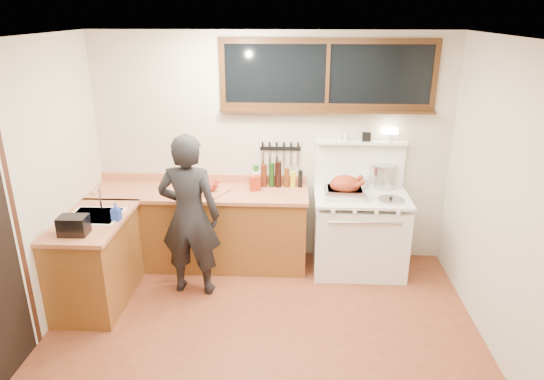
# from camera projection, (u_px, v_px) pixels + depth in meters

# --- Properties ---
(ground_plane) EXTENTS (4.00, 3.50, 0.02)m
(ground_plane) POSITION_uv_depth(u_px,v_px,m) (262.00, 345.00, 4.32)
(ground_plane) COLOR brown
(room_shell) EXTENTS (4.10, 3.60, 2.65)m
(room_shell) POSITION_uv_depth(u_px,v_px,m) (260.00, 168.00, 3.74)
(room_shell) COLOR beige
(room_shell) RESTS_ON ground
(counter_back) EXTENTS (2.44, 0.64, 1.00)m
(counter_back) POSITION_uv_depth(u_px,v_px,m) (201.00, 227.00, 5.55)
(counter_back) COLOR brown
(counter_back) RESTS_ON ground
(counter_left) EXTENTS (0.64, 1.09, 0.90)m
(counter_left) POSITION_uv_depth(u_px,v_px,m) (96.00, 260.00, 4.82)
(counter_left) COLOR brown
(counter_left) RESTS_ON ground
(sink_unit) EXTENTS (0.50, 0.45, 0.37)m
(sink_unit) POSITION_uv_depth(u_px,v_px,m) (96.00, 221.00, 4.76)
(sink_unit) COLOR white
(sink_unit) RESTS_ON counter_left
(vintage_stove) EXTENTS (1.02, 0.74, 1.58)m
(vintage_stove) POSITION_uv_depth(u_px,v_px,m) (359.00, 231.00, 5.43)
(vintage_stove) COLOR white
(vintage_stove) RESTS_ON ground
(back_window) EXTENTS (2.32, 0.13, 0.77)m
(back_window) POSITION_uv_depth(u_px,v_px,m) (327.00, 82.00, 5.17)
(back_window) COLOR black
(back_window) RESTS_ON room_shell
(knife_strip) EXTENTS (0.46, 0.03, 0.28)m
(knife_strip) POSITION_uv_depth(u_px,v_px,m) (280.00, 150.00, 5.47)
(knife_strip) COLOR black
(knife_strip) RESTS_ON room_shell
(man) EXTENTS (0.65, 0.45, 1.70)m
(man) POSITION_uv_depth(u_px,v_px,m) (190.00, 216.00, 4.86)
(man) COLOR black
(man) RESTS_ON ground
(soap_bottle) EXTENTS (0.09, 0.09, 0.18)m
(soap_bottle) POSITION_uv_depth(u_px,v_px,m) (116.00, 212.00, 4.62)
(soap_bottle) COLOR #2443B7
(soap_bottle) RESTS_ON counter_left
(toaster) EXTENTS (0.26, 0.18, 0.17)m
(toaster) POSITION_uv_depth(u_px,v_px,m) (73.00, 225.00, 4.33)
(toaster) COLOR black
(toaster) RESTS_ON counter_left
(cutting_board) EXTENTS (0.52, 0.46, 0.14)m
(cutting_board) POSITION_uv_depth(u_px,v_px,m) (207.00, 187.00, 5.34)
(cutting_board) COLOR #C0714C
(cutting_board) RESTS_ON counter_back
(roast_turkey) EXTENTS (0.45, 0.33, 0.24)m
(roast_turkey) POSITION_uv_depth(u_px,v_px,m) (345.00, 188.00, 5.19)
(roast_turkey) COLOR silver
(roast_turkey) RESTS_ON vintage_stove
(stockpot) EXTENTS (0.36, 0.36, 0.28)m
(stockpot) POSITION_uv_depth(u_px,v_px,m) (382.00, 175.00, 5.46)
(stockpot) COLOR silver
(stockpot) RESTS_ON vintage_stove
(saucepan) EXTENTS (0.20, 0.30, 0.13)m
(saucepan) POSITION_uv_depth(u_px,v_px,m) (369.00, 183.00, 5.46)
(saucepan) COLOR silver
(saucepan) RESTS_ON vintage_stove
(pot_lid) EXTENTS (0.33, 0.33, 0.04)m
(pot_lid) POSITION_uv_depth(u_px,v_px,m) (391.00, 200.00, 5.11)
(pot_lid) COLOR silver
(pot_lid) RESTS_ON vintage_stove
(coffee_tin) EXTENTS (0.13, 0.12, 0.17)m
(coffee_tin) POSITION_uv_depth(u_px,v_px,m) (255.00, 183.00, 5.39)
(coffee_tin) COLOR maroon
(coffee_tin) RESTS_ON counter_back
(pitcher) EXTENTS (0.11, 0.11, 0.18)m
(pitcher) POSITION_uv_depth(u_px,v_px,m) (256.00, 179.00, 5.50)
(pitcher) COLOR white
(pitcher) RESTS_ON counter_back
(bottle_cluster) EXTENTS (0.56, 0.07, 0.30)m
(bottle_cluster) POSITION_uv_depth(u_px,v_px,m) (276.00, 176.00, 5.48)
(bottle_cluster) COLOR black
(bottle_cluster) RESTS_ON counter_back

